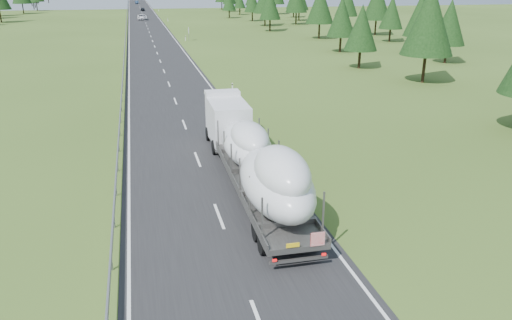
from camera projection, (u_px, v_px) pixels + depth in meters
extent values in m
plane|color=#3A541C|center=(219.00, 216.00, 26.13)|extent=(400.00, 400.00, 0.00)
cube|color=black|center=(149.00, 32.00, 117.53)|extent=(10.00, 400.00, 0.02)
cube|color=slate|center=(126.00, 30.00, 116.17)|extent=(0.08, 400.00, 0.32)
cylinder|color=slate|center=(114.00, 222.00, 24.86)|extent=(0.10, 0.10, 0.60)
cube|color=silver|center=(232.00, 87.00, 54.80)|extent=(0.12, 0.07, 1.00)
cube|color=black|center=(232.00, 85.00, 54.69)|extent=(0.13, 0.08, 0.12)
cube|color=silver|center=(185.00, 38.00, 100.51)|extent=(0.12, 0.07, 1.00)
cube|color=black|center=(185.00, 37.00, 100.40)|extent=(0.13, 0.08, 0.12)
cube|color=silver|center=(168.00, 20.00, 146.21)|extent=(0.12, 0.07, 1.00)
cube|color=black|center=(168.00, 19.00, 146.10)|extent=(0.13, 0.08, 0.12)
cube|color=silver|center=(159.00, 10.00, 191.92)|extent=(0.12, 0.07, 1.00)
cube|color=black|center=(159.00, 9.00, 191.81)|extent=(0.13, 0.08, 0.12)
cube|color=silver|center=(153.00, 4.00, 237.62)|extent=(0.12, 0.07, 1.00)
cube|color=black|center=(153.00, 4.00, 237.51)|extent=(0.13, 0.08, 0.12)
cube|color=silver|center=(149.00, 0.00, 283.33)|extent=(0.12, 0.07, 1.00)
cube|color=black|center=(149.00, 0.00, 283.22)|extent=(0.13, 0.08, 0.12)
cylinder|color=slate|center=(189.00, 36.00, 100.49)|extent=(0.08, 0.08, 2.00)
cube|color=silver|center=(189.00, 31.00, 100.15)|extent=(0.05, 0.90, 1.20)
cylinder|color=black|center=(446.00, 52.00, 73.31)|extent=(0.36, 0.36, 3.12)
cone|color=black|center=(450.00, 22.00, 71.83)|extent=(4.85, 4.85, 6.49)
cylinder|color=black|center=(418.00, 43.00, 82.96)|extent=(0.36, 0.36, 3.36)
cone|color=black|center=(421.00, 14.00, 81.37)|extent=(5.23, 5.23, 7.00)
cylinder|color=black|center=(390.00, 34.00, 98.44)|extent=(0.36, 0.36, 3.00)
cone|color=black|center=(392.00, 12.00, 97.02)|extent=(4.67, 4.67, 6.25)
cylinder|color=black|center=(376.00, 26.00, 110.05)|extent=(0.36, 0.36, 3.91)
cone|color=black|center=(378.00, 0.00, 108.20)|extent=(6.08, 6.08, 8.14)
cylinder|color=black|center=(346.00, 21.00, 124.18)|extent=(0.36, 0.36, 3.65)
cone|color=black|center=(347.00, 0.00, 122.45)|extent=(5.68, 5.68, 7.60)
cylinder|color=black|center=(296.00, 17.00, 136.28)|extent=(0.36, 0.36, 3.79)
cylinder|color=black|center=(299.00, 14.00, 148.63)|extent=(0.36, 0.36, 3.63)
cylinder|color=black|center=(294.00, 12.00, 161.76)|extent=(0.36, 0.36, 3.22)
cylinder|color=black|center=(276.00, 8.00, 176.61)|extent=(0.36, 0.36, 4.07)
cylinder|color=black|center=(251.00, 8.00, 187.02)|extent=(0.36, 0.36, 2.93)
cylinder|color=black|center=(263.00, 6.00, 197.92)|extent=(0.36, 0.36, 3.11)
cylinder|color=black|center=(236.00, 4.00, 214.51)|extent=(0.36, 0.36, 3.09)
cylinder|color=black|center=(249.00, 2.00, 223.92)|extent=(0.36, 0.36, 3.94)
cylinder|color=black|center=(233.00, 1.00, 235.57)|extent=(0.36, 0.36, 4.29)
cylinder|color=black|center=(236.00, 1.00, 251.06)|extent=(0.36, 0.36, 2.94)
cylinder|color=black|center=(424.00, 66.00, 59.28)|extent=(0.36, 0.36, 3.89)
cone|color=black|center=(429.00, 19.00, 57.44)|extent=(6.06, 6.06, 8.11)
cylinder|color=black|center=(359.00, 58.00, 69.01)|extent=(0.36, 0.36, 2.93)
cone|color=black|center=(362.00, 27.00, 67.62)|extent=(4.56, 4.56, 6.11)
cylinder|color=black|center=(340.00, 43.00, 84.45)|extent=(0.36, 0.36, 3.09)
cone|color=black|center=(342.00, 17.00, 82.99)|extent=(4.80, 4.80, 6.43)
cylinder|color=black|center=(319.00, 30.00, 103.47)|extent=(0.36, 0.36, 3.68)
cone|color=black|center=(320.00, 4.00, 101.72)|extent=(5.72, 5.72, 7.66)
cylinder|color=black|center=(270.00, 24.00, 118.42)|extent=(0.36, 0.36, 3.25)
cone|color=black|center=(270.00, 4.00, 116.88)|extent=(5.06, 5.06, 6.78)
cylinder|color=black|center=(265.00, 18.00, 131.83)|extent=(0.36, 0.36, 3.88)
cylinder|color=black|center=(252.00, 16.00, 147.53)|extent=(0.36, 0.36, 3.05)
cone|color=black|center=(252.00, 1.00, 146.08)|extent=(4.75, 4.75, 6.36)
cylinder|color=black|center=(229.00, 14.00, 158.94)|extent=(0.36, 0.36, 2.79)
cone|color=black|center=(229.00, 1.00, 157.62)|extent=(4.34, 4.34, 5.81)
cylinder|color=black|center=(240.00, 11.00, 174.02)|extent=(0.36, 0.36, 2.63)
cone|color=black|center=(240.00, 0.00, 172.77)|extent=(4.09, 4.09, 5.47)
cylinder|color=black|center=(229.00, 7.00, 190.97)|extent=(0.36, 0.36, 3.27)
cylinder|color=black|center=(222.00, 5.00, 204.20)|extent=(0.36, 0.36, 3.48)
cylinder|color=black|center=(0.00, 15.00, 142.37)|extent=(0.36, 0.36, 4.24)
cylinder|color=black|center=(23.00, 8.00, 178.28)|extent=(0.36, 0.36, 4.17)
cylinder|color=black|center=(37.00, 5.00, 196.75)|extent=(0.36, 0.36, 4.04)
cylinder|color=black|center=(34.00, 6.00, 204.28)|extent=(0.36, 0.36, 3.07)
cylinder|color=black|center=(35.00, 4.00, 216.48)|extent=(0.36, 0.36, 3.44)
cylinder|color=black|center=(32.00, 2.00, 229.98)|extent=(0.36, 0.36, 3.33)
cylinder|color=black|center=(38.00, 1.00, 245.67)|extent=(0.36, 0.36, 3.26)
cylinder|color=black|center=(48.00, 0.00, 258.77)|extent=(0.36, 0.36, 3.33)
cube|color=silver|center=(228.00, 121.00, 36.33)|extent=(2.66, 5.23, 2.91)
cube|color=black|center=(221.00, 106.00, 38.57)|extent=(2.39, 0.11, 1.45)
cube|color=silver|center=(222.00, 93.00, 37.87)|extent=(2.61, 1.28, 0.31)
cube|color=#5F5D59|center=(231.00, 144.00, 35.86)|extent=(2.64, 3.15, 0.26)
cylinder|color=black|center=(208.00, 134.00, 38.27)|extent=(0.38, 1.04, 1.04)
cylinder|color=black|center=(239.00, 132.00, 38.80)|extent=(0.38, 1.04, 1.04)
cylinder|color=black|center=(215.00, 147.00, 35.23)|extent=(0.38, 1.04, 1.04)
cylinder|color=black|center=(248.00, 145.00, 35.76)|extent=(0.38, 1.04, 1.04)
cube|color=#5F5D59|center=(260.00, 185.00, 27.66)|extent=(2.99, 14.57, 0.27)
cube|color=#5F5D59|center=(236.00, 183.00, 27.27)|extent=(0.25, 14.54, 0.25)
cube|color=#5F5D59|center=(284.00, 178.00, 27.87)|extent=(0.25, 14.54, 0.25)
cube|color=#5F5D59|center=(264.00, 219.00, 21.28)|extent=(0.07, 0.07, 1.97)
cube|color=#5F5D59|center=(325.00, 212.00, 21.88)|extent=(0.07, 0.07, 1.97)
cube|color=#5F5D59|center=(251.00, 196.00, 23.55)|extent=(0.07, 0.07, 1.97)
cube|color=#5F5D59|center=(306.00, 190.00, 24.16)|extent=(0.07, 0.07, 1.97)
cube|color=#5F5D59|center=(240.00, 176.00, 25.83)|extent=(0.07, 0.07, 1.97)
cube|color=#5F5D59|center=(291.00, 172.00, 26.44)|extent=(0.07, 0.07, 1.97)
cube|color=#5F5D59|center=(231.00, 160.00, 28.11)|extent=(0.07, 0.07, 1.97)
cube|color=#5F5D59|center=(278.00, 157.00, 28.72)|extent=(0.07, 0.07, 1.97)
cube|color=#5F5D59|center=(224.00, 147.00, 30.39)|extent=(0.07, 0.07, 1.97)
cube|color=#5F5D59|center=(267.00, 144.00, 30.99)|extent=(0.07, 0.07, 1.97)
cube|color=#5F5D59|center=(217.00, 135.00, 32.67)|extent=(0.07, 0.07, 1.97)
cube|color=#5F5D59|center=(258.00, 132.00, 33.27)|extent=(0.07, 0.07, 1.97)
cylinder|color=black|center=(266.00, 243.00, 22.43)|extent=(0.43, 1.04, 1.04)
cylinder|color=black|center=(314.00, 237.00, 22.93)|extent=(0.43, 1.04, 1.04)
cylinder|color=black|center=(259.00, 230.00, 23.57)|extent=(0.43, 1.04, 1.04)
cylinder|color=black|center=(305.00, 225.00, 24.07)|extent=(0.43, 1.04, 1.04)
cube|color=#5F5D59|center=(301.00, 259.00, 21.23)|extent=(2.60, 0.16, 0.12)
cube|color=red|center=(320.00, 239.00, 21.01)|extent=(0.62, 0.05, 0.62)
cube|color=yellow|center=(295.00, 245.00, 20.83)|extent=(0.57, 0.05, 0.19)
cube|color=red|center=(277.00, 260.00, 20.87)|extent=(0.19, 0.06, 0.10)
cube|color=red|center=(326.00, 254.00, 21.35)|extent=(0.19, 0.06, 0.10)
ellipsoid|color=white|center=(277.00, 183.00, 24.12)|extent=(3.28, 7.54, 2.68)
ellipsoid|color=white|center=(283.00, 172.00, 22.94)|extent=(2.48, 4.78, 2.14)
ellipsoid|color=white|center=(246.00, 144.00, 30.67)|extent=(2.91, 7.41, 2.10)
ellipsoid|color=white|center=(249.00, 137.00, 29.58)|extent=(2.20, 4.70, 1.68)
imported|color=silver|center=(142.00, 17.00, 151.76)|extent=(2.81, 6.04, 1.68)
imported|color=black|center=(143.00, 9.00, 194.84)|extent=(1.77, 3.88, 1.29)
imported|color=#172941|center=(137.00, 2.00, 252.84)|extent=(1.80, 4.68, 1.52)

